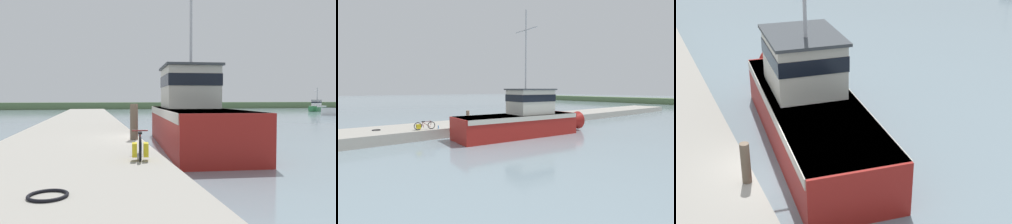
{
  "view_description": "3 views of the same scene",
  "coord_description": "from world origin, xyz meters",
  "views": [
    {
      "loc": [
        -2.46,
        -12.74,
        2.31
      ],
      "look_at": [
        0.58,
        0.29,
        1.79
      ],
      "focal_mm": 35.0,
      "sensor_mm": 36.0,
      "label": 1
    },
    {
      "loc": [
        19.04,
        -12.07,
        4.01
      ],
      "look_at": [
        0.88,
        2.34,
        1.98
      ],
      "focal_mm": 28.0,
      "sensor_mm": 36.0,
      "label": 2
    },
    {
      "loc": [
        -3.65,
        -14.22,
        9.42
      ],
      "look_at": [
        3.36,
        1.74,
        1.46
      ],
      "focal_mm": 55.0,
      "sensor_mm": 36.0,
      "label": 3
    }
  ],
  "objects": [
    {
      "name": "dock_pier",
      "position": [
        -3.17,
        0.0,
        0.4
      ],
      "size": [
        5.11,
        80.0,
        0.79
      ],
      "primitive_type": "cube",
      "color": "#A39E93",
      "rests_on": "ground_plane"
    },
    {
      "name": "ground_plane",
      "position": [
        0.0,
        0.0,
        0.0
      ],
      "size": [
        320.0,
        320.0,
        0.0
      ],
      "primitive_type": "plane",
      "color": "gray"
    },
    {
      "name": "hose_coil",
      "position": [
        -3.13,
        -7.43,
        0.82
      ],
      "size": [
        0.63,
        0.63,
        0.05
      ],
      "primitive_type": "torus",
      "color": "black",
      "rests_on": "dock_pier"
    },
    {
      "name": "mooring_post",
      "position": [
        -0.92,
        -0.51,
        1.46
      ],
      "size": [
        0.3,
        0.3,
        1.35
      ],
      "primitive_type": "cylinder",
      "color": "brown",
      "rests_on": "dock_pier"
    },
    {
      "name": "bicycle_touring",
      "position": [
        -1.26,
        -4.44,
        1.1
      ],
      "size": [
        0.57,
        1.67,
        0.68
      ],
      "rotation": [
        0.0,
        0.0,
        -0.13
      ],
      "color": "black",
      "rests_on": "dock_pier"
    },
    {
      "name": "water_bottle_on_curb",
      "position": [
        -1.07,
        -3.21,
        0.91
      ],
      "size": [
        0.07,
        0.07,
        0.25
      ],
      "primitive_type": "cylinder",
      "color": "blue",
      "rests_on": "dock_pier"
    },
    {
      "name": "fishing_boat_main",
      "position": [
        2.44,
        3.07,
        1.5
      ],
      "size": [
        4.34,
        12.98,
        10.61
      ],
      "rotation": [
        0.0,
        0.0,
        -0.1
      ],
      "color": "maroon",
      "rests_on": "ground_plane"
    }
  ]
}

